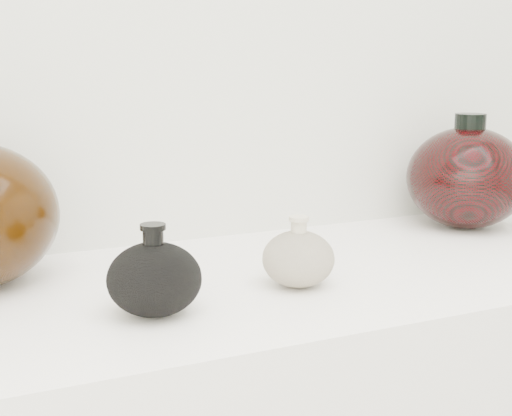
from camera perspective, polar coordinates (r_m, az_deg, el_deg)
name	(u,v)px	position (r m, az deg, el deg)	size (l,w,h in m)	color
black_gourd_vase	(154,278)	(0.89, -8.13, -5.59)	(0.14, 0.14, 0.12)	black
cream_gourd_vase	(298,258)	(0.99, 3.40, -4.03)	(0.10, 0.10, 0.10)	beige
right_round_pot	(467,177)	(1.39, 16.52, 2.38)	(0.25, 0.25, 0.21)	black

